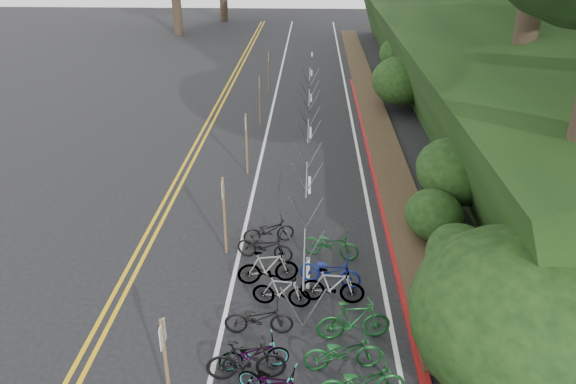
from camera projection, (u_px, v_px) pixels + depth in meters
ground at (169, 368)px, 12.66m from camera, size 120.00×120.00×0.00m
road_markings at (246, 183)px, 21.74m from camera, size 7.47×80.00×0.01m
red_curb at (373, 165)px, 23.24m from camera, size 0.25×28.00×0.10m
embankment at (508, 67)px, 28.22m from camera, size 14.30×48.14×9.11m
bike_racks_rest at (308, 137)px, 23.90m from camera, size 1.14×23.00×1.17m
signpost_near at (166, 359)px, 11.05m from camera, size 0.08×0.40×2.28m
signposts_rest at (254, 116)px, 24.64m from camera, size 0.08×18.40×2.50m
bike_front at (246, 360)px, 12.15m from camera, size 0.67×1.80×1.05m
bike_valet at (305, 324)px, 13.32m from camera, size 3.42×10.51×1.07m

